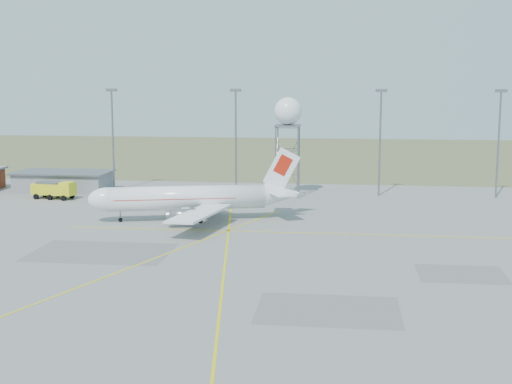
# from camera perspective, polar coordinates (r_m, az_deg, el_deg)

# --- Properties ---
(ground) EXTENTS (400.00, 400.00, 0.00)m
(ground) POSITION_cam_1_polar(r_m,az_deg,el_deg) (76.50, -1.69, -7.95)
(ground) COLOR gray
(ground) RESTS_ON ground
(grass_strip) EXTENTS (400.00, 120.00, 0.03)m
(grass_strip) POSITION_cam_1_polar(r_m,az_deg,el_deg) (213.77, 4.06, 3.00)
(grass_strip) COLOR #515E33
(grass_strip) RESTS_ON ground
(building_grey) EXTENTS (19.00, 10.00, 3.90)m
(building_grey) POSITION_cam_1_polar(r_m,az_deg,el_deg) (148.86, -15.17, 0.84)
(building_grey) COLOR gray
(building_grey) RESTS_ON ground
(mast_a) EXTENTS (2.20, 0.50, 20.50)m
(mast_a) POSITION_cam_1_polar(r_m,az_deg,el_deg) (146.20, -11.39, 4.81)
(mast_a) COLOR slate
(mast_a) RESTS_ON ground
(mast_b) EXTENTS (2.20, 0.50, 20.50)m
(mast_b) POSITION_cam_1_polar(r_m,az_deg,el_deg) (140.30, -1.63, 4.82)
(mast_b) COLOR slate
(mast_b) RESTS_ON ground
(mast_c) EXTENTS (2.20, 0.50, 20.50)m
(mast_c) POSITION_cam_1_polar(r_m,az_deg,el_deg) (138.84, 9.91, 4.64)
(mast_c) COLOR slate
(mast_c) RESTS_ON ground
(mast_d) EXTENTS (2.20, 0.50, 20.50)m
(mast_d) POSITION_cam_1_polar(r_m,az_deg,el_deg) (141.62, 18.86, 4.38)
(mast_d) COLOR slate
(mast_d) RESTS_ON ground
(airliner_main) EXTENTS (33.53, 31.88, 11.54)m
(airliner_main) POSITION_cam_1_polar(r_m,az_deg,el_deg) (114.06, -5.26, -0.50)
(airliner_main) COLOR white
(airliner_main) RESTS_ON ground
(radar_tower) EXTENTS (5.24, 5.24, 18.97)m
(radar_tower) POSITION_cam_1_polar(r_m,az_deg,el_deg) (136.19, 2.55, 4.08)
(radar_tower) COLOR slate
(radar_tower) RESTS_ON ground
(fire_truck) EXTENTS (8.64, 4.49, 3.31)m
(fire_truck) POSITION_cam_1_polar(r_m,az_deg,el_deg) (139.37, -15.80, 0.12)
(fire_truck) COLOR yellow
(fire_truck) RESTS_ON ground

